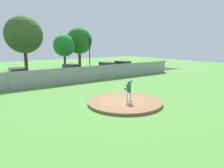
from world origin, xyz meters
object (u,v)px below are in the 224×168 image
parked_car_navy (71,71)px  parked_car_slate (123,67)px  parked_car_silver (107,68)px  traffic_cone_orange (95,71)px  pitcher_youth (129,89)px  baseball (135,103)px  traffic_light_far (90,49)px  parked_car_charcoal (18,75)px

parked_car_navy → parked_car_slate: size_ratio=0.95×
parked_car_silver → parked_car_slate: 2.91m
parked_car_slate → traffic_cone_orange: size_ratio=7.70×
pitcher_youth → traffic_cone_orange: 17.05m
baseball → parked_car_navy: bearing=82.9°
pitcher_youth → traffic_light_far: (7.04, 18.57, 2.44)m
parked_car_charcoal → parked_car_slate: 15.90m
traffic_cone_orange → traffic_light_far: 4.37m
parked_car_charcoal → traffic_cone_orange: size_ratio=7.52×
baseball → traffic_cone_orange: (6.31, 16.56, 0.03)m
parked_car_navy → pitcher_youth: bearing=-97.5°
parked_car_charcoal → parked_car_navy: bearing=3.2°
pitcher_youth → parked_car_slate: (10.89, 14.52, -0.30)m
pitcher_youth → baseball: size_ratio=21.99×
parked_car_slate → traffic_cone_orange: bearing=164.2°
pitcher_youth → baseball: pitcher_youth is taller
pitcher_youth → parked_car_charcoal: (-5.01, 14.51, -0.33)m
traffic_cone_orange → traffic_light_far: bearing=75.0°
parked_car_silver → traffic_light_far: bearing=104.9°
baseball → traffic_light_far: size_ratio=0.01×
parked_car_charcoal → traffic_cone_orange: bearing=6.6°
parked_car_slate → traffic_cone_orange: parked_car_slate is taller
pitcher_youth → parked_car_silver: 16.94m
parked_car_silver → baseball: bearing=-117.1°
parked_car_charcoal → traffic_cone_orange: 11.40m
parked_car_slate → traffic_light_far: bearing=133.6°
parked_car_silver → parked_car_charcoal: bearing=-178.2°
pitcher_youth → parked_car_navy: pitcher_youth is taller
baseball → parked_car_slate: size_ratio=0.02×
parked_car_navy → traffic_cone_orange: parked_car_navy is taller
parked_car_charcoal → traffic_light_far: (12.05, 4.06, 2.77)m
parked_car_charcoal → baseball: bearing=-71.9°
traffic_light_far → baseball: bearing=-110.1°
parked_car_silver → parked_car_charcoal: (-13.02, -0.40, 0.00)m
pitcher_youth → traffic_cone_orange: (6.30, 15.82, -0.87)m
baseball → traffic_light_far: (7.05, 19.31, 3.34)m
parked_car_navy → parked_car_slate: bearing=-2.5°
baseball → parked_car_charcoal: (-5.00, 15.26, 0.56)m
parked_car_charcoal → parked_car_slate: parked_car_slate is taller
pitcher_youth → parked_car_silver: bearing=61.8°
parked_car_silver → traffic_cone_orange: (-1.71, 0.90, -0.54)m
parked_car_navy → parked_car_slate: (8.94, -0.38, 0.03)m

